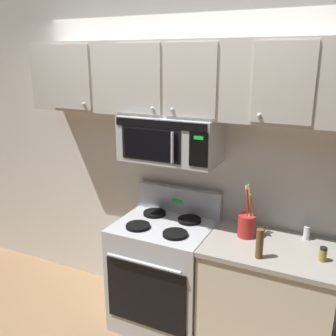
{
  "coord_description": "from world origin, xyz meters",
  "views": [
    {
      "loc": [
        1.22,
        -2.05,
        2.18
      ],
      "look_at": [
        0.0,
        0.49,
        1.35
      ],
      "focal_mm": 40.24,
      "sensor_mm": 36.0,
      "label": 1
    }
  ],
  "objects_px": {
    "stove_range": "(165,272)",
    "utensil_crock_red": "(247,224)",
    "pepper_mill": "(260,244)",
    "spice_jar": "(323,254)",
    "over_range_microwave": "(171,138)",
    "salt_shaker": "(307,233)"
  },
  "relations": [
    {
      "from": "utensil_crock_red",
      "to": "spice_jar",
      "type": "distance_m",
      "value": 0.56
    },
    {
      "from": "over_range_microwave",
      "to": "salt_shaker",
      "type": "xyz_separation_m",
      "value": [
        1.05,
        0.1,
        -0.63
      ]
    },
    {
      "from": "salt_shaker",
      "to": "spice_jar",
      "type": "xyz_separation_m",
      "value": [
        0.13,
        -0.28,
        -0.0
      ]
    },
    {
      "from": "over_range_microwave",
      "to": "stove_range",
      "type": "bearing_deg",
      "value": -89.86
    },
    {
      "from": "salt_shaker",
      "to": "spice_jar",
      "type": "height_order",
      "value": "same"
    },
    {
      "from": "stove_range",
      "to": "salt_shaker",
      "type": "bearing_deg",
      "value": 11.6
    },
    {
      "from": "pepper_mill",
      "to": "spice_jar",
      "type": "distance_m",
      "value": 0.41
    },
    {
      "from": "over_range_microwave",
      "to": "spice_jar",
      "type": "xyz_separation_m",
      "value": [
        1.18,
        -0.18,
        -0.63
      ]
    },
    {
      "from": "over_range_microwave",
      "to": "utensil_crock_red",
      "type": "height_order",
      "value": "over_range_microwave"
    },
    {
      "from": "spice_jar",
      "to": "salt_shaker",
      "type": "bearing_deg",
      "value": 115.34
    },
    {
      "from": "over_range_microwave",
      "to": "utensil_crock_red",
      "type": "relative_size",
      "value": 1.9
    },
    {
      "from": "utensil_crock_red",
      "to": "salt_shaker",
      "type": "xyz_separation_m",
      "value": [
        0.41,
        0.14,
        -0.05
      ]
    },
    {
      "from": "stove_range",
      "to": "pepper_mill",
      "type": "distance_m",
      "value": 0.98
    },
    {
      "from": "over_range_microwave",
      "to": "spice_jar",
      "type": "relative_size",
      "value": 7.76
    },
    {
      "from": "stove_range",
      "to": "utensil_crock_red",
      "type": "distance_m",
      "value": 0.84
    },
    {
      "from": "utensil_crock_red",
      "to": "pepper_mill",
      "type": "relative_size",
      "value": 1.95
    },
    {
      "from": "spice_jar",
      "to": "pepper_mill",
      "type": "bearing_deg",
      "value": -160.24
    },
    {
      "from": "stove_range",
      "to": "spice_jar",
      "type": "relative_size",
      "value": 11.44
    },
    {
      "from": "stove_range",
      "to": "salt_shaker",
      "type": "height_order",
      "value": "stove_range"
    },
    {
      "from": "over_range_microwave",
      "to": "spice_jar",
      "type": "bearing_deg",
      "value": -8.51
    },
    {
      "from": "stove_range",
      "to": "salt_shaker",
      "type": "xyz_separation_m",
      "value": [
        1.05,
        0.22,
        0.48
      ]
    },
    {
      "from": "over_range_microwave",
      "to": "pepper_mill",
      "type": "relative_size",
      "value": 3.7
    }
  ]
}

